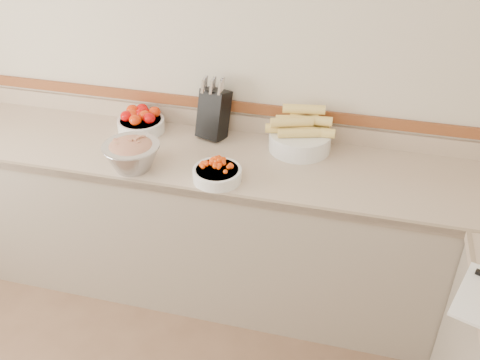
% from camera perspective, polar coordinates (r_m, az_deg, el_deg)
% --- Properties ---
extents(back_wall, '(4.00, 0.00, 4.00)m').
position_cam_1_polar(back_wall, '(2.94, -3.55, 12.68)').
color(back_wall, beige).
rests_on(back_wall, ground_plane).
extents(counter_back, '(4.00, 0.65, 1.08)m').
position_cam_1_polar(counter_back, '(3.09, -4.80, -4.31)').
color(counter_back, '#C3A98D').
rests_on(counter_back, ground_plane).
extents(knife_block, '(0.19, 0.21, 0.35)m').
position_cam_1_polar(knife_block, '(2.94, -2.83, 7.20)').
color(knife_block, black).
rests_on(knife_block, counter_back).
extents(tomato_bowl, '(0.27, 0.27, 0.13)m').
position_cam_1_polar(tomato_bowl, '(3.08, -10.54, 6.21)').
color(tomato_bowl, white).
rests_on(tomato_bowl, counter_back).
extents(cherry_tomato_bowl, '(0.24, 0.24, 0.13)m').
position_cam_1_polar(cherry_tomato_bowl, '(2.59, -2.47, 0.83)').
color(cherry_tomato_bowl, white).
rests_on(cherry_tomato_bowl, counter_back).
extents(corn_bowl, '(0.37, 0.33, 0.24)m').
position_cam_1_polar(corn_bowl, '(2.85, 6.42, 4.79)').
color(corn_bowl, white).
rests_on(corn_bowl, counter_back).
extents(rhubarb_bowl, '(0.29, 0.29, 0.16)m').
position_cam_1_polar(rhubarb_bowl, '(2.72, -11.47, 2.78)').
color(rhubarb_bowl, '#B2B2BA').
rests_on(rhubarb_bowl, counter_back).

